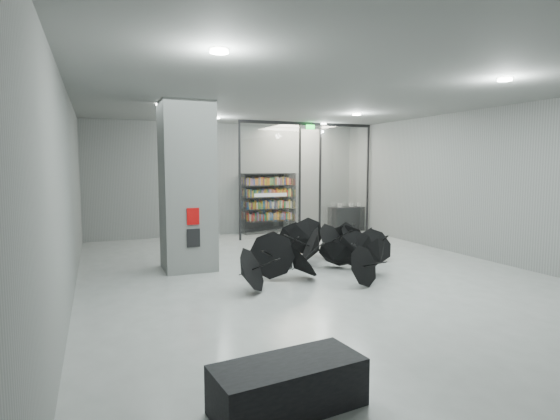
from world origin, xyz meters
name	(u,v)px	position (x,y,z in m)	size (l,w,h in m)	color
room	(319,150)	(0.00, 0.00, 2.84)	(14.00, 14.02, 4.01)	gray
column	(187,187)	(-2.50, 2.00, 2.00)	(1.20, 1.20, 4.00)	slate
fire_cabinet	(193,216)	(-2.50, 1.38, 1.35)	(0.28, 0.04, 0.38)	#A50A07
info_panel	(193,238)	(-2.50, 1.38, 0.85)	(0.30, 0.03, 0.42)	black
exit_sign	(310,127)	(2.40, 5.30, 3.82)	(0.30, 0.06, 0.15)	#0CE533
glass_partition	(307,175)	(2.39, 5.50, 2.18)	(5.06, 0.08, 4.00)	silver
bench	(288,386)	(-2.77, -4.72, 0.25)	(1.58, 0.68, 0.51)	black
bookshelf	(268,203)	(1.40, 6.75, 1.11)	(2.02, 0.40, 2.22)	black
shop_counter	(349,219)	(4.44, 6.05, 0.46)	(1.53, 0.61, 0.92)	black
umbrella_cluster	(323,254)	(0.67, 1.05, 0.30)	(5.25, 4.32, 1.26)	black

